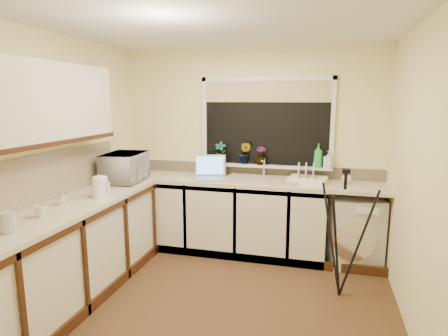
% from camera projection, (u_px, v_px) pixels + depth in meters
% --- Properties ---
extents(floor, '(3.20, 3.20, 0.00)m').
position_uv_depth(floor, '(217.00, 301.00, 3.51)').
color(floor, brown).
rests_on(floor, ground).
extents(ceiling, '(3.20, 3.20, 0.00)m').
position_uv_depth(ceiling, '(216.00, 22.00, 3.07)').
color(ceiling, white).
rests_on(ceiling, ground).
extents(wall_back, '(3.20, 0.00, 3.20)m').
position_uv_depth(wall_back, '(250.00, 149.00, 4.72)').
color(wall_back, '#FAEFA7').
rests_on(wall_back, ground).
extents(wall_front, '(3.20, 0.00, 3.20)m').
position_uv_depth(wall_front, '(133.00, 226.00, 1.86)').
color(wall_front, '#FAEFA7').
rests_on(wall_front, ground).
extents(wall_left, '(0.00, 3.00, 3.00)m').
position_uv_depth(wall_left, '(58.00, 163.00, 3.69)').
color(wall_left, '#FAEFA7').
rests_on(wall_left, ground).
extents(wall_right, '(0.00, 3.00, 3.00)m').
position_uv_depth(wall_right, '(419.00, 181.00, 2.89)').
color(wall_right, '#FAEFA7').
rests_on(wall_right, ground).
extents(base_cabinet_back, '(2.55, 0.60, 0.86)m').
position_uv_depth(base_cabinet_back, '(218.00, 216.00, 4.66)').
color(base_cabinet_back, silver).
rests_on(base_cabinet_back, floor).
extents(base_cabinet_left, '(0.54, 2.40, 0.86)m').
position_uv_depth(base_cabinet_left, '(71.00, 255.00, 3.47)').
color(base_cabinet_left, silver).
rests_on(base_cabinet_left, floor).
extents(worktop_back, '(3.20, 0.60, 0.04)m').
position_uv_depth(worktop_back, '(245.00, 181.00, 4.49)').
color(worktop_back, beige).
rests_on(worktop_back, base_cabinet_back).
extents(worktop_left, '(0.60, 2.40, 0.04)m').
position_uv_depth(worktop_left, '(68.00, 208.00, 3.39)').
color(worktop_left, beige).
rests_on(worktop_left, base_cabinet_left).
extents(upper_cabinet, '(0.28, 1.90, 0.70)m').
position_uv_depth(upper_cabinet, '(33.00, 104.00, 3.12)').
color(upper_cabinet, silver).
rests_on(upper_cabinet, wall_left).
extents(splashback_left, '(0.02, 2.40, 0.45)m').
position_uv_depth(splashback_left, '(38.00, 179.00, 3.42)').
color(splashback_left, beige).
rests_on(splashback_left, wall_left).
extents(splashback_back, '(3.20, 0.02, 0.14)m').
position_uv_depth(splashback_back, '(249.00, 169.00, 4.75)').
color(splashback_back, beige).
rests_on(splashback_back, wall_back).
extents(window_glass, '(1.50, 0.02, 1.00)m').
position_uv_depth(window_glass, '(266.00, 123.00, 4.59)').
color(window_glass, black).
rests_on(window_glass, wall_back).
extents(window_blind, '(1.50, 0.02, 0.25)m').
position_uv_depth(window_blind, '(266.00, 91.00, 4.50)').
color(window_blind, tan).
rests_on(window_blind, wall_back).
extents(windowsill, '(1.60, 0.14, 0.03)m').
position_uv_depth(windowsill, '(265.00, 166.00, 4.63)').
color(windowsill, white).
rests_on(windowsill, wall_back).
extents(sink, '(0.82, 0.46, 0.03)m').
position_uv_depth(sink, '(261.00, 179.00, 4.44)').
color(sink, tan).
rests_on(sink, worktop_back).
extents(faucet, '(0.03, 0.03, 0.24)m').
position_uv_depth(faucet, '(264.00, 168.00, 4.59)').
color(faucet, silver).
rests_on(faucet, worktop_back).
extents(washing_machine, '(0.66, 0.65, 0.77)m').
position_uv_depth(washing_machine, '(353.00, 230.00, 4.28)').
color(washing_machine, silver).
rests_on(washing_machine, floor).
extents(laptop, '(0.44, 0.42, 0.27)m').
position_uv_depth(laptop, '(210.00, 172.00, 4.55)').
color(laptop, '#95959C').
rests_on(laptop, worktop_back).
extents(kettle, '(0.15, 0.15, 0.19)m').
position_uv_depth(kettle, '(100.00, 188.00, 3.67)').
color(kettle, white).
rests_on(kettle, worktop_left).
extents(dish_rack, '(0.46, 0.37, 0.06)m').
position_uv_depth(dish_rack, '(308.00, 180.00, 4.33)').
color(dish_rack, white).
rests_on(dish_rack, worktop_back).
extents(tripod, '(0.70, 0.70, 1.22)m').
position_uv_depth(tripod, '(342.00, 234.00, 3.51)').
color(tripod, black).
rests_on(tripod, floor).
extents(glass_jug, '(0.10, 0.10, 0.15)m').
position_uv_depth(glass_jug, '(8.00, 222.00, 2.70)').
color(glass_jug, '#B6B9C1').
rests_on(glass_jug, worktop_left).
extents(steel_jar, '(0.08, 0.08, 0.12)m').
position_uv_depth(steel_jar, '(62.00, 198.00, 3.42)').
color(steel_jar, white).
rests_on(steel_jar, worktop_left).
extents(microwave, '(0.46, 0.63, 0.33)m').
position_uv_depth(microwave, '(125.00, 167.00, 4.38)').
color(microwave, white).
rests_on(microwave, worktop_left).
extents(plant_a, '(0.15, 0.11, 0.27)m').
position_uv_depth(plant_a, '(221.00, 152.00, 4.73)').
color(plant_a, '#999999').
rests_on(plant_a, windowsill).
extents(plant_b, '(0.18, 0.16, 0.27)m').
position_uv_depth(plant_b, '(245.00, 153.00, 4.66)').
color(plant_b, '#999999').
rests_on(plant_b, windowsill).
extents(plant_c, '(0.14, 0.14, 0.22)m').
position_uv_depth(plant_c, '(261.00, 156.00, 4.61)').
color(plant_c, '#999999').
rests_on(plant_c, windowsill).
extents(soap_bottle_green, '(0.11, 0.11, 0.28)m').
position_uv_depth(soap_bottle_green, '(318.00, 155.00, 4.45)').
color(soap_bottle_green, green).
rests_on(soap_bottle_green, windowsill).
extents(soap_bottle_clear, '(0.12, 0.12, 0.20)m').
position_uv_depth(soap_bottle_clear, '(329.00, 159.00, 4.40)').
color(soap_bottle_clear, '#999999').
rests_on(soap_bottle_clear, windowsill).
extents(cup_back, '(0.14, 0.14, 0.09)m').
position_uv_depth(cup_back, '(346.00, 180.00, 4.28)').
color(cup_back, silver).
rests_on(cup_back, worktop_back).
extents(cup_left, '(0.12, 0.12, 0.10)m').
position_uv_depth(cup_left, '(40.00, 211.00, 3.06)').
color(cup_left, beige).
rests_on(cup_left, worktop_left).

